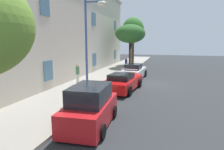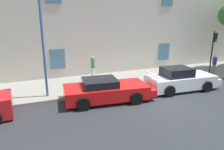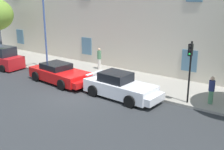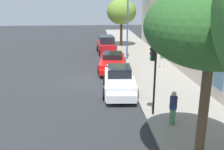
{
  "view_description": "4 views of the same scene",
  "coord_description": "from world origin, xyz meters",
  "views": [
    {
      "loc": [
        -17.23,
        -1.83,
        3.74
      ],
      "look_at": [
        -1.84,
        2.68,
        0.99
      ],
      "focal_mm": 31.37,
      "sensor_mm": 36.0,
      "label": 1
    },
    {
      "loc": [
        -6.49,
        -9.08,
        4.72
      ],
      "look_at": [
        -2.11,
        2.22,
        1.3
      ],
      "focal_mm": 33.68,
      "sensor_mm": 36.0,
      "label": 2
    },
    {
      "loc": [
        11.47,
        -11.67,
        6.14
      ],
      "look_at": [
        1.74,
        1.74,
        1.26
      ],
      "focal_mm": 44.91,
      "sensor_mm": 36.0,
      "label": 3
    },
    {
      "loc": [
        17.56,
        -0.08,
        5.61
      ],
      "look_at": [
        1.79,
        1.16,
        0.88
      ],
      "focal_mm": 40.86,
      "sensor_mm": 36.0,
      "label": 4
    }
  ],
  "objects": [
    {
      "name": "sportscar_red_lead",
      "position": [
        -2.55,
        1.55,
        0.61
      ],
      "size": [
        5.27,
        2.57,
        1.33
      ],
      "color": "red",
      "rests_on": "ground"
    },
    {
      "name": "pedestrian_strolling",
      "position": [
        -2.33,
        5.59,
        1.04
      ],
      "size": [
        0.33,
        0.33,
        1.74
      ],
      "color": "silver",
      "rests_on": "sidewalk"
    },
    {
      "name": "ground_plane",
      "position": [
        0.0,
        0.0,
        0.0
      ],
      "size": [
        80.0,
        80.0,
        0.0
      ],
      "primitive_type": "plane",
      "color": "#2B2D30"
    },
    {
      "name": "pedestrian_admiring",
      "position": [
        7.33,
        3.47,
        0.95
      ],
      "size": [
        0.43,
        0.43,
        1.58
      ],
      "color": "#4C7F59",
      "rests_on": "sidewalk"
    },
    {
      "name": "hatchback_parked",
      "position": [
        -9.49,
        1.45,
        0.83
      ],
      "size": [
        3.86,
        2.08,
        1.84
      ],
      "color": "red",
      "rests_on": "ground"
    },
    {
      "name": "street_lamp",
      "position": [
        -5.84,
        2.78,
        4.3
      ],
      "size": [
        0.44,
        1.42,
        6.08
      ],
      "color": "#3F5999",
      "rests_on": "sidewalk"
    },
    {
      "name": "building_facade",
      "position": [
        -0.0,
        8.47,
        5.27
      ],
      "size": [
        35.32,
        3.77,
        10.5
      ],
      "color": "beige",
      "rests_on": "ground"
    },
    {
      "name": "sidewalk",
      "position": [
        0.0,
        4.63,
        0.07
      ],
      "size": [
        60.0,
        4.4,
        0.14
      ],
      "primitive_type": "cube",
      "color": "gray",
      "rests_on": "ground"
    },
    {
      "name": "traffic_light",
      "position": [
        6.23,
        2.77,
        2.54
      ],
      "size": [
        0.22,
        0.36,
        3.51
      ],
      "color": "black",
      "rests_on": "sidewalk"
    },
    {
      "name": "sportscar_yellow_flank",
      "position": [
        2.61,
        1.56,
        0.66
      ],
      "size": [
        4.95,
        2.24,
        1.52
      ],
      "color": "white",
      "rests_on": "ground"
    }
  ]
}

